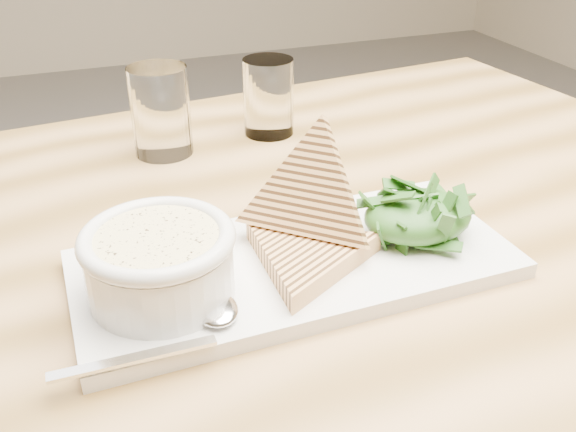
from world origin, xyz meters
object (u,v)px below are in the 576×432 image
object	(u,v)px
platter	(295,264)
glass_near	(161,111)
table_top	(258,251)
glass_far	(268,97)
soup_bowl	(161,270)

from	to	relation	value
platter	glass_near	distance (m)	0.33
table_top	glass_far	distance (m)	0.29
table_top	glass_far	xyz separation A→B (m)	(0.10, 0.26, 0.07)
table_top	glass_near	world-z (taller)	glass_near
platter	glass_far	world-z (taller)	glass_far
platter	table_top	bearing A→B (deg)	99.83
soup_bowl	glass_near	distance (m)	0.34
table_top	glass_near	bearing A→B (deg)	101.65
soup_bowl	glass_far	distance (m)	0.41
table_top	platter	distance (m)	0.08
table_top	soup_bowl	bearing A→B (deg)	-142.09
glass_near	glass_far	size ratio (longest dim) A/B	1.09
platter	glass_far	size ratio (longest dim) A/B	3.88
table_top	soup_bowl	size ratio (longest dim) A/B	10.23
platter	soup_bowl	xyz separation A→B (m)	(-0.13, -0.01, 0.03)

